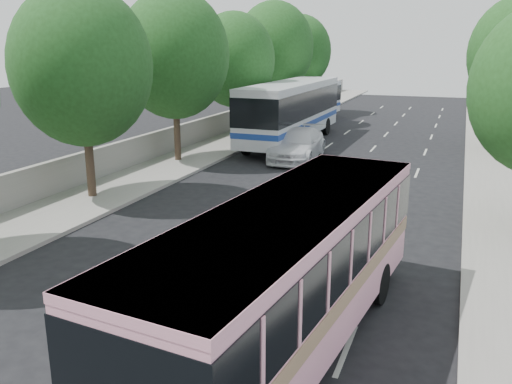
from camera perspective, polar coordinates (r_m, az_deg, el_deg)
The scene contains 15 objects.
ground at distance 15.35m, azimuth -4.72°, elevation -9.66°, with size 120.00×120.00×0.00m, color black.
sidewalk_left at distance 36.21m, azimuth -3.33°, elevation 5.14°, with size 4.00×90.00×0.15m, color #9E998E.
sidewalk_right at distance 33.23m, azimuth 24.56°, elevation 2.82°, with size 4.00×90.00×0.12m, color #9E998E.
low_wall at distance 36.84m, azimuth -5.93°, elevation 6.56°, with size 0.30×90.00×1.50m, color #9E998E.
tree_left_b at distance 23.49m, azimuth -17.84°, elevation 13.03°, with size 5.70×5.70×8.88m.
tree_left_c at distance 30.28m, azimuth -8.56°, elevation 14.52°, with size 6.00×6.00×9.35m.
tree_left_d at distance 37.44m, azimuth -2.25°, elevation 14.05°, with size 5.52×5.52×8.60m.
tree_left_e at distance 44.87m, azimuth 1.99°, elevation 15.28°, with size 6.30×6.30×9.82m.
tree_left_f at distance 52.56m, azimuth 4.69°, elevation 14.78°, with size 5.88×5.88×9.16m.
pink_bus at distance 11.45m, azimuth 3.63°, elevation -7.38°, with size 3.80×10.61×3.31m.
pink_taxi at distance 20.34m, azimuth 2.72°, elevation -1.25°, with size 1.59×3.94×1.34m, color #F8157C.
white_pickup at distance 31.37m, azimuth 4.43°, elevation 5.01°, with size 2.44×6.01×1.74m, color silver.
tour_coach_front at distance 36.35m, azimuth 3.77°, elevation 8.92°, with size 3.12×13.53×4.04m.
tour_coach_rear at distance 46.34m, azimuth 5.26°, elevation 9.68°, with size 3.75×11.03×3.23m.
taxi_roof_sign at distance 20.13m, azimuth 2.74°, elevation 0.82°, with size 0.55×0.18×0.18m, color silver.
Camera 1 is at (6.08, -12.52, 6.48)m, focal length 38.00 mm.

